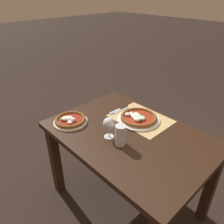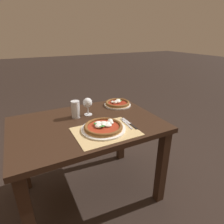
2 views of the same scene
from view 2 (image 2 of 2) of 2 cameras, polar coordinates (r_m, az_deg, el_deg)
name	(u,v)px [view 2 (image 2 of 2)]	position (r m, az deg, el deg)	size (l,w,h in m)	color
ground_plane	(91,192)	(1.95, -6.55, -23.10)	(24.00, 24.00, 0.00)	black
dining_table	(87,135)	(1.57, -7.55, -7.03)	(1.17, 0.82, 0.74)	black
paper_placemat	(106,131)	(1.37, -1.93, -5.94)	(0.45, 0.34, 0.00)	tan
pizza_near	(103,127)	(1.38, -2.62, -4.59)	(0.33, 0.33, 0.05)	white
pizza_far	(117,103)	(1.85, 1.68, 2.66)	(0.26, 0.26, 0.05)	white
wine_glass	(88,103)	(1.62, -7.45, 2.60)	(0.08, 0.08, 0.16)	silver
pint_glass	(76,110)	(1.60, -11.03, 0.73)	(0.07, 0.07, 0.15)	silver
fork	(126,123)	(1.48, 4.36, -3.47)	(0.04, 0.20, 0.00)	#B7B7BC
knife	(129,123)	(1.48, 5.33, -3.46)	(0.02, 0.22, 0.01)	black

